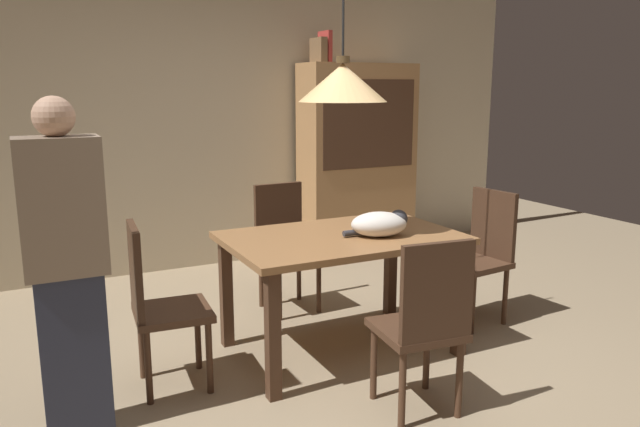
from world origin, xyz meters
TOP-DOWN VIEW (x-y plane):
  - ground at (0.00, 0.00)m, footprint 10.00×10.00m
  - back_wall at (0.00, 2.65)m, footprint 6.40×0.10m
  - dining_table at (0.08, 0.38)m, footprint 1.40×0.90m
  - chair_near_front at (0.07, -0.50)m, footprint 0.44×0.44m
  - chair_left_side at (-1.05, 0.39)m, footprint 0.43×0.43m
  - chair_right_side at (1.21, 0.39)m, footprint 0.44×0.44m
  - chair_far_back at (0.08, 1.26)m, footprint 0.42×0.42m
  - cat_sleeping at (0.27, 0.25)m, footprint 0.40×0.31m
  - pendant_lamp at (0.08, 0.38)m, footprint 0.52×0.52m
  - hutch_bookcase at (1.30, 2.32)m, footprint 1.12×0.45m
  - book_brown_thick at (0.89, 2.32)m, footprint 0.06×0.24m
  - book_red_tall at (0.95, 2.32)m, footprint 0.04×0.22m
  - person_standing at (-1.50, 0.13)m, footprint 0.36×0.22m

SIDE VIEW (x-z plane):
  - ground at x=0.00m, z-range 0.00..0.00m
  - chair_near_front at x=0.07m, z-range 0.05..0.98m
  - chair_left_side at x=-1.05m, z-range 0.05..0.98m
  - chair_right_side at x=1.21m, z-range 0.05..0.98m
  - chair_far_back at x=0.08m, z-range 0.05..0.98m
  - dining_table at x=0.08m, z-range 0.27..1.02m
  - person_standing at x=-1.50m, z-range 0.00..1.61m
  - cat_sleeping at x=0.27m, z-range 0.75..0.90m
  - hutch_bookcase at x=1.30m, z-range -0.04..1.81m
  - back_wall at x=0.00m, z-range 0.00..2.90m
  - pendant_lamp at x=0.08m, z-range 1.01..2.31m
  - book_brown_thick at x=0.89m, z-range 1.85..2.07m
  - book_red_tall at x=0.95m, z-range 1.85..2.13m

